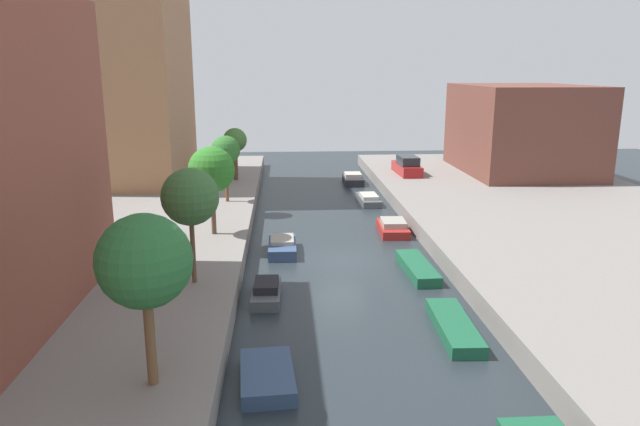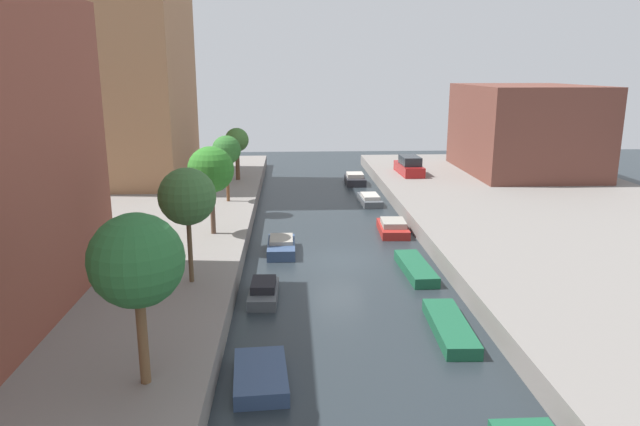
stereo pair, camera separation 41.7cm
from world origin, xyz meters
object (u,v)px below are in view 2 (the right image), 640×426
Objects in this scene: street_tree_1 at (187,197)px; street_tree_3 at (226,151)px; moored_boat_right_2 at (416,268)px; moored_boat_right_4 at (370,199)px; street_tree_2 at (211,170)px; moored_boat_left_1 at (261,376)px; parked_car at (409,167)px; moored_boat_left_3 at (281,246)px; moored_boat_right_1 at (450,327)px; street_tree_0 at (137,261)px; low_block_right at (525,129)px; street_tree_4 at (237,141)px; moored_boat_left_2 at (264,291)px; moored_boat_right_5 at (355,179)px; moored_boat_right_3 at (393,228)px; apartment_tower_far at (120,67)px.

street_tree_3 is at bearing 90.00° from street_tree_1.
moored_boat_right_4 is at bearing 90.77° from moored_boat_right_2.
street_tree_2 is 1.06× the size of moored_boat_right_2.
street_tree_2 is 15.47m from moored_boat_left_1.
street_tree_2 is 1.01× the size of parked_car.
moored_boat_left_3 is 0.74× the size of moored_boat_right_1.
street_tree_1 reaches higher than moored_boat_right_1.
street_tree_2 is at bearing -90.00° from street_tree_3.
moored_boat_right_4 is at bearing 69.25° from street_tree_0.
low_block_right reaches higher than street_tree_4.
street_tree_0 reaches higher than moored_boat_right_4.
street_tree_1 is at bearing -174.21° from moored_boat_left_2.
parked_car is 1.46× the size of moored_boat_right_5.
moored_boat_right_5 is (10.03, 26.50, -4.33)m from street_tree_1.
moored_boat_left_2 is at bearing 70.56° from street_tree_0.
moored_boat_right_5 is at bearing 92.06° from moored_boat_right_4.
moored_boat_right_1 is at bearing -91.00° from moored_boat_right_2.
street_tree_3 is 1.34× the size of moored_boat_left_3.
moored_boat_left_3 is (3.77, 15.37, -4.38)m from street_tree_0.
street_tree_4 is at bearing 102.61° from moored_boat_left_3.
street_tree_3 is 1.38× the size of moored_boat_right_5.
street_tree_1 is (0.00, 8.37, 0.01)m from street_tree_0.
street_tree_3 is at bearing 113.25° from moored_boat_left_3.
moored_boat_right_5 is (-4.61, 0.86, -1.26)m from parked_car.
moored_boat_left_2 is at bearing 5.79° from street_tree_1.
moored_boat_left_2 is 0.81× the size of moored_boat_right_4.
moored_boat_left_2 is at bearing 152.21° from moored_boat_right_1.
low_block_right is at bearing 47.89° from moored_boat_right_3.
moored_boat_left_1 is at bearing -64.67° from street_tree_1.
street_tree_2 reaches higher than parked_car.
moored_boat_right_1 is at bearing -98.27° from parked_car.
street_tree_1 reaches higher than street_tree_2.
street_tree_2 is 16.26m from street_tree_4.
moored_boat_left_2 is (3.06, -23.53, -3.86)m from street_tree_4.
street_tree_2 is (0.00, 15.96, -0.15)m from street_tree_0.
moored_boat_left_2 is at bearing -82.58° from street_tree_4.
moored_boat_right_2 is at bearing -89.23° from moored_boat_right_4.
apartment_tower_far is 13.96m from street_tree_3.
street_tree_3 reaches higher than moored_boat_right_2.
low_block_right is 3.13× the size of street_tree_4.
moored_boat_left_3 is 7.74m from moored_boat_right_3.
moored_boat_left_3 is at bearing -137.49° from low_block_right.
apartment_tower_far is 29.00m from moored_boat_left_2.
moored_boat_left_3 is at bearing -118.93° from moored_boat_right_4.
moored_boat_left_3 is (3.77, 7.00, -4.39)m from street_tree_1.
moored_boat_right_4 is (10.30, 11.24, -4.26)m from street_tree_2.
street_tree_1 is at bearing -90.00° from street_tree_4.
apartment_tower_far is 1.35× the size of low_block_right.
moored_boat_right_4 is (10.30, 3.05, -4.20)m from street_tree_3.
street_tree_3 is 16.31m from moored_boat_left_2.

